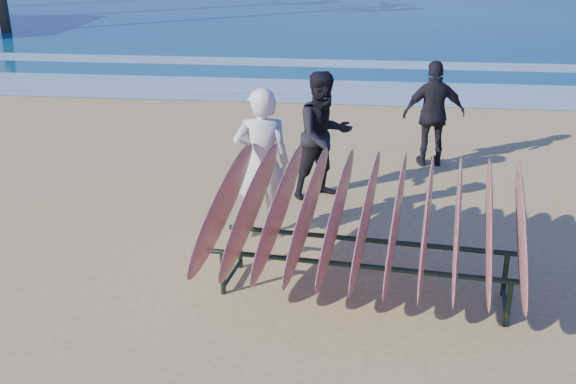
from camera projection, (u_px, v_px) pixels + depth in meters
name	position (u px, v px, depth m)	size (l,w,h in m)	color
ground	(280.00, 302.00, 7.67)	(120.00, 120.00, 0.00)	tan
foam_near	(332.00, 91.00, 16.95)	(160.00, 160.00, 0.00)	white
foam_far	(339.00, 63.00, 20.20)	(160.00, 160.00, 0.00)	white
surfboard_rack	(366.00, 217.00, 7.50)	(3.43, 2.83, 1.48)	black
person_white	(262.00, 164.00, 8.95)	(0.70, 0.46, 1.93)	silver
person_dark_a	(324.00, 136.00, 10.24)	(0.90, 0.70, 1.85)	black
person_dark_b	(434.00, 114.00, 11.63)	(1.01, 0.42, 1.72)	black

